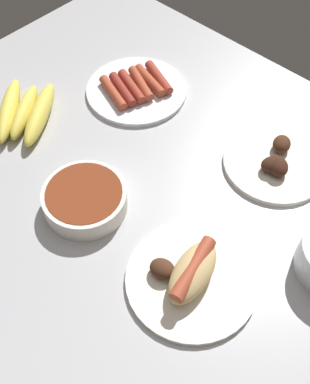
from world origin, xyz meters
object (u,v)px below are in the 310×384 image
Objects in this scene: plate_hotdog_assembled at (191,276)px; plate_grilled_meat at (275,162)px; plate_sausages at (136,88)px; bowl_chili at (85,199)px; banana_bunch at (25,112)px.

plate_hotdog_assembled is 1.08× the size of plate_grilled_meat.
plate_sausages is 32.66cm from bowl_chili.
bowl_chili is at bearing -175.99° from plate_hotdog_assembled.
plate_hotdog_assembled is 1.43× the size of bowl_chili.
banana_bunch is (-11.30, -22.26, 0.96)cm from plate_sausages.
plate_grilled_meat is at bearing 58.35° from bowl_chili.
plate_grilled_meat is (-4.14, 30.54, -0.84)cm from plate_hotdog_assembled.
bowl_chili is (15.24, -28.85, 1.36)cm from plate_sausages.
plate_grilled_meat is (19.86, 32.22, -1.38)cm from bowl_chili.
plate_grilled_meat is (35.10, 3.37, -0.02)cm from plate_sausages.
plate_sausages is at bearing 117.85° from bowl_chili.
banana_bunch is at bearing 174.45° from plate_hotdog_assembled.
bowl_chili reaches higher than banana_bunch.
plate_hotdog_assembled reaches higher than bowl_chili.
banana_bunch is 1.33× the size of bowl_chili.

